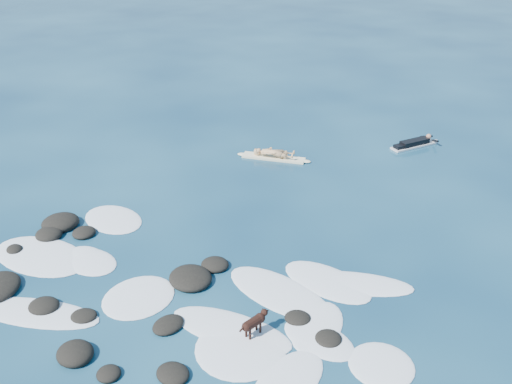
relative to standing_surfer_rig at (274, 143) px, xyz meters
The scene contains 6 objects.
ground 9.09m from the standing_surfer_rig, 73.94° to the right, with size 160.00×160.00×0.00m, color #0A2642.
reef_rocks 11.20m from the standing_surfer_rig, 82.31° to the right, with size 14.32×6.25×0.51m.
breaking_foam 10.09m from the standing_surfer_rig, 75.76° to the right, with size 13.93×7.62×0.12m.
standing_surfer_rig is the anchor object (origin of this frame).
paddling_surfer_rig 6.76m from the standing_surfer_rig, 39.73° to the left, with size 1.92×2.41×0.46m.
dog 11.42m from the standing_surfer_rig, 66.36° to the right, with size 0.48×1.06×0.69m.
Camera 1 is at (7.50, -12.04, 10.35)m, focal length 40.00 mm.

